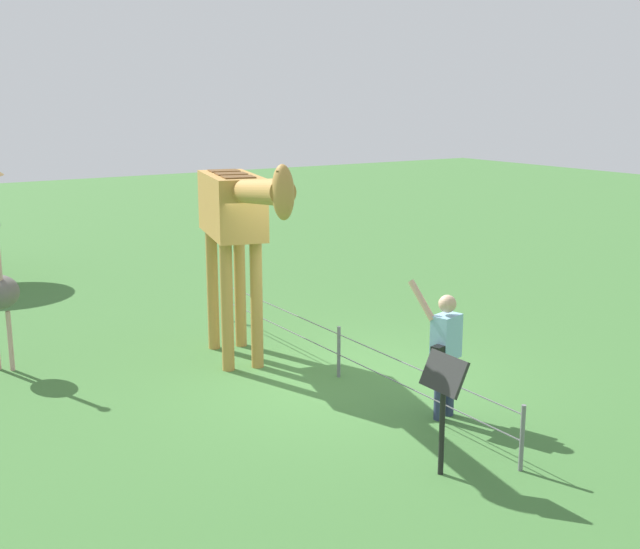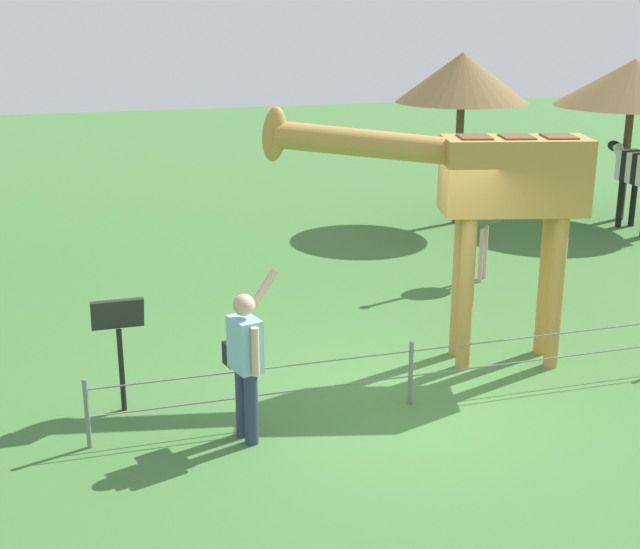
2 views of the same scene
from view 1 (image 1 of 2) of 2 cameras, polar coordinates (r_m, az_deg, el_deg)
name	(u,v)px [view 1 (image 1 of 2)]	position (r m, az deg, el deg)	size (l,w,h in m)	color
ground_plane	(335,378)	(11.58, 1.05, -7.34)	(60.00, 60.00, 0.00)	#427538
giraffe	(237,218)	(11.70, -5.93, 4.04)	(3.86, 1.43, 3.20)	#BC8942
visitor	(445,348)	(10.05, 8.85, -5.20)	(0.61, 0.57, 1.74)	navy
info_sign	(443,390)	(8.55, 8.74, -8.10)	(0.56, 0.21, 1.32)	black
wire_fence	(339,350)	(11.49, 1.34, -5.38)	(7.05, 0.05, 0.75)	slate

